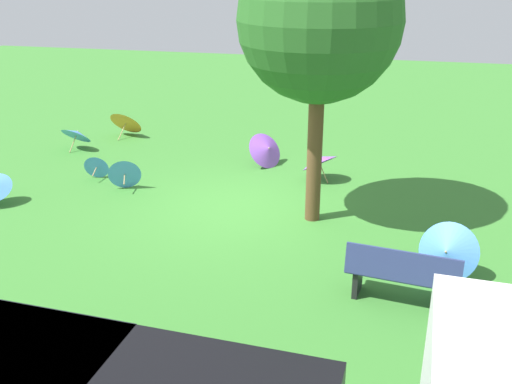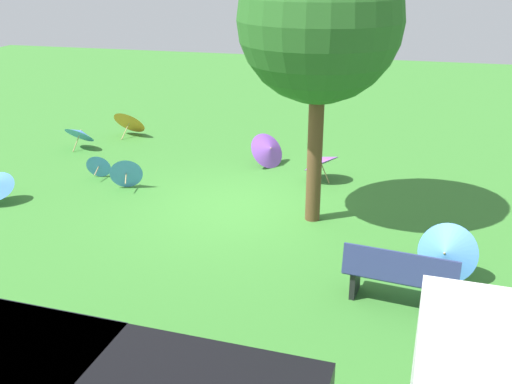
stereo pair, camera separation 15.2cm
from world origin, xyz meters
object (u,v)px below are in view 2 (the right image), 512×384
parasol_blue_2 (99,165)px  parasol_orange_0 (130,120)px  shade_tree (320,21)px  parasol_blue_5 (80,133)px  parasol_purple_1 (320,160)px  park_bench (400,276)px  parasol_blue_6 (446,253)px  parasol_purple_0 (269,149)px  parasol_blue_4 (126,172)px

parasol_blue_2 → parasol_orange_0: 3.44m
shade_tree → parasol_blue_5: size_ratio=5.50×
parasol_purple_1 → park_bench: bearing=111.3°
parasol_blue_2 → parasol_blue_6: 7.98m
parasol_purple_0 → park_bench: bearing=120.4°
parasol_purple_0 → parasol_blue_4: parasol_purple_0 is taller
park_bench → parasol_orange_0: bearing=-42.9°
parasol_orange_0 → parasol_blue_6: parasol_blue_6 is taller
parasol_blue_2 → parasol_purple_0: bearing=-154.1°
parasol_orange_0 → parasol_blue_6: size_ratio=0.97×
parasol_purple_1 → parasol_blue_4: 4.28m
parasol_orange_0 → parasol_blue_2: bearing=104.0°
parasol_orange_0 → parasol_purple_1: 6.17m
park_bench → parasol_purple_0: bearing=-59.6°
parasol_blue_2 → shade_tree: bearing=168.1°
parasol_blue_2 → park_bench: bearing=151.2°
parasol_purple_0 → parasol_orange_0: parasol_orange_0 is taller
park_bench → parasol_purple_0: 6.35m
parasol_blue_5 → shade_tree: bearing=156.3°
parasol_purple_0 → parasol_purple_1: parasol_purple_0 is taller
parasol_blue_4 → parasol_purple_1: bearing=-159.4°
parasol_blue_2 → parasol_orange_0: (0.83, -3.33, 0.16)m
parasol_purple_0 → parasol_orange_0: size_ratio=1.08×
park_bench → shade_tree: shade_tree is taller
parasol_purple_0 → parasol_blue_2: 3.98m
parasol_blue_6 → parasol_purple_0: bearing=-49.6°
shade_tree → parasol_orange_0: shade_tree is taller
parasol_blue_6 → parasol_orange_0: bearing=-36.7°
parasol_blue_6 → shade_tree: bearing=-36.8°
parasol_orange_0 → parasol_blue_4: 4.15m
parasol_purple_0 → parasol_purple_1: 1.50m
parasol_purple_0 → shade_tree: bearing=118.6°
parasol_purple_1 → parasol_blue_5: parasol_purple_1 is taller
park_bench → shade_tree: 4.50m
shade_tree → parasol_blue_2: bearing=-11.9°
parasol_purple_1 → parasol_blue_4: size_ratio=1.43×
shade_tree → parasol_purple_0: 4.57m
parasol_blue_2 → parasol_blue_5: parasol_blue_5 is taller
parasol_orange_0 → parasol_purple_1: parasol_orange_0 is taller
parasol_purple_0 → parasol_blue_5: bearing=-1.3°
parasol_blue_2 → parasol_blue_4: (-0.90, 0.43, 0.08)m
parasol_blue_4 → parasol_purple_0: bearing=-140.9°
parasol_purple_1 → parasol_blue_4: bearing=20.6°
park_bench → parasol_blue_6: bearing=-126.4°
parasol_blue_5 → parasol_blue_4: bearing=137.0°
parasol_blue_2 → parasol_purple_1: (-4.91, -1.07, 0.19)m
parasol_purple_0 → parasol_blue_2: (3.57, 1.74, -0.13)m
shade_tree → parasol_purple_1: (0.20, -2.14, -3.20)m
parasol_blue_6 → parasol_purple_1: bearing=-56.9°
parasol_blue_6 → parasol_blue_5: bearing=-27.5°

